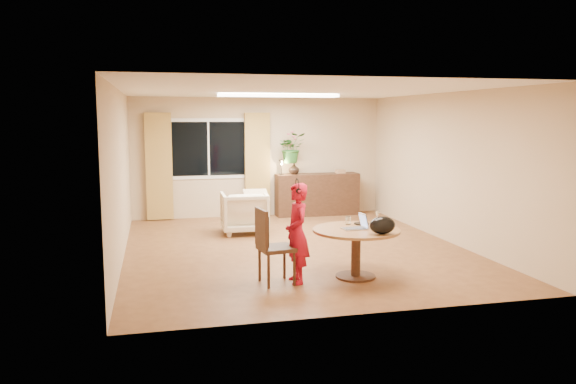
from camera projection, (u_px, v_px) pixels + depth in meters
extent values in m
plane|color=brown|center=(295.00, 248.00, 9.38)|extent=(6.50, 6.50, 0.00)
plane|color=white|center=(295.00, 90.00, 9.03)|extent=(6.50, 6.50, 0.00)
plane|color=tan|center=(259.00, 157.00, 12.34)|extent=(5.50, 0.00, 5.50)
plane|color=tan|center=(120.00, 175.00, 8.57)|extent=(0.00, 6.50, 6.50)
plane|color=tan|center=(447.00, 167.00, 9.83)|extent=(0.00, 6.50, 6.50)
cube|color=white|center=(209.00, 149.00, 12.04)|extent=(1.70, 0.02, 1.30)
cube|color=black|center=(209.00, 149.00, 12.03)|extent=(1.55, 0.01, 1.15)
cube|color=white|center=(209.00, 149.00, 12.03)|extent=(0.04, 0.01, 1.15)
cube|color=olive|center=(159.00, 167.00, 11.77)|extent=(0.55, 0.08, 2.25)
cube|color=olive|center=(257.00, 165.00, 12.25)|extent=(0.55, 0.08, 2.25)
cube|color=white|center=(279.00, 95.00, 10.19)|extent=(2.20, 0.35, 0.05)
cylinder|color=brown|center=(356.00, 230.00, 7.59)|extent=(1.18, 1.18, 0.04)
cylinder|color=black|center=(356.00, 254.00, 7.63)|extent=(0.13, 0.13, 0.64)
cylinder|color=black|center=(355.00, 276.00, 7.67)|extent=(0.55, 0.55, 0.03)
imported|color=red|center=(297.00, 233.00, 7.35)|extent=(0.49, 0.33, 1.32)
imported|color=beige|center=(244.00, 212.00, 10.57)|extent=(0.86, 0.88, 0.78)
cube|color=black|center=(317.00, 194.00, 12.51)|extent=(1.86, 0.45, 0.93)
imported|color=black|center=(294.00, 169.00, 12.31)|extent=(0.28, 0.28, 0.25)
imported|color=#2D6325|center=(291.00, 148.00, 12.23)|extent=(0.62, 0.54, 0.66)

